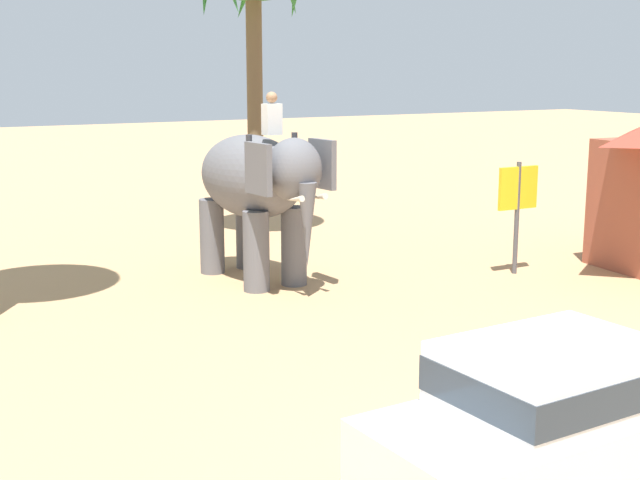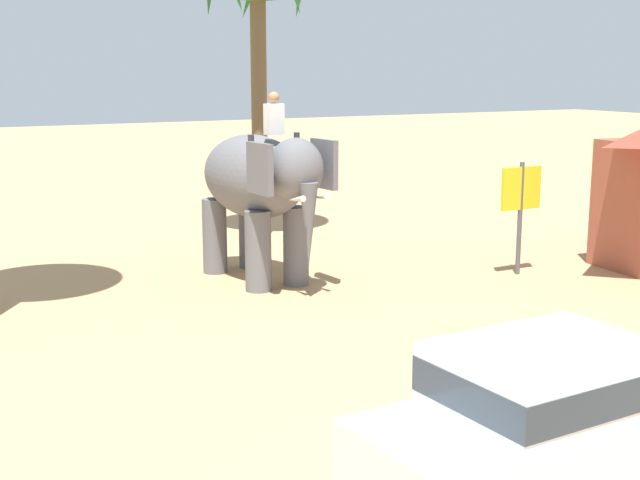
{
  "view_description": "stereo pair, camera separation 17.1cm",
  "coord_description": "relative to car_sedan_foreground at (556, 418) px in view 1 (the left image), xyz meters",
  "views": [
    {
      "loc": [
        -5.65,
        -6.17,
        4.37
      ],
      "look_at": [
        1.03,
        5.86,
        1.6
      ],
      "focal_mm": 48.65,
      "sensor_mm": 36.0,
      "label": 1
    },
    {
      "loc": [
        -5.5,
        -6.25,
        4.37
      ],
      "look_at": [
        1.03,
        5.86,
        1.6
      ],
      "focal_mm": 48.65,
      "sensor_mm": 36.0,
      "label": 2
    }
  ],
  "objects": [
    {
      "name": "car_sedan_foreground",
      "position": [
        0.0,
        0.0,
        0.0
      ],
      "size": [
        4.18,
        2.03,
        1.7
      ],
      "color": "white",
      "rests_on": "ground"
    },
    {
      "name": "elephant_with_mahout",
      "position": [
        1.34,
        9.9,
        1.06
      ],
      "size": [
        1.91,
        3.95,
        3.88
      ],
      "color": "slate",
      "rests_on": "ground"
    },
    {
      "name": "signboard_yellow",
      "position": [
        6.42,
        7.83,
        0.76
      ],
      "size": [
        1.0,
        0.1,
        2.4
      ],
      "color": "#4C4C51",
      "rests_on": "ground"
    }
  ]
}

